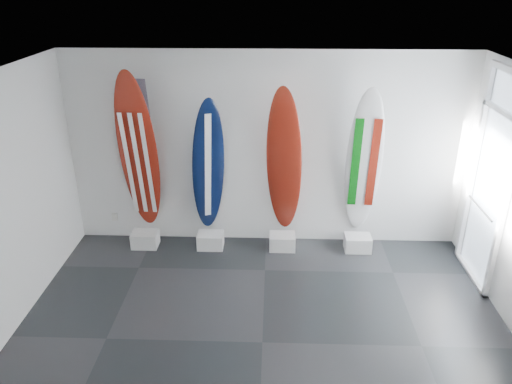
{
  "coord_description": "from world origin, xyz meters",
  "views": [
    {
      "loc": [
        0.09,
        -4.61,
        3.98
      ],
      "look_at": [
        -0.12,
        1.4,
        1.31
      ],
      "focal_mm": 34.91,
      "sensor_mm": 36.0,
      "label": 1
    }
  ],
  "objects_px": {
    "surfboard_navy": "(208,167)",
    "surfboard_italy": "(364,163)",
    "surfboard_usa": "(138,154)",
    "surfboard_swiss": "(284,162)"
  },
  "relations": [
    {
      "from": "surfboard_usa",
      "to": "surfboard_navy",
      "type": "relative_size",
      "value": 1.19
    },
    {
      "from": "surfboard_italy",
      "to": "surfboard_swiss",
      "type": "bearing_deg",
      "value": -176.33
    },
    {
      "from": "surfboard_usa",
      "to": "surfboard_swiss",
      "type": "relative_size",
      "value": 1.1
    },
    {
      "from": "surfboard_swiss",
      "to": "surfboard_italy",
      "type": "xyz_separation_m",
      "value": [
        1.17,
        0.0,
        -0.0
      ]
    },
    {
      "from": "surfboard_usa",
      "to": "surfboard_swiss",
      "type": "distance_m",
      "value": 2.16
    },
    {
      "from": "surfboard_navy",
      "to": "surfboard_italy",
      "type": "relative_size",
      "value": 0.93
    },
    {
      "from": "surfboard_usa",
      "to": "surfboard_italy",
      "type": "relative_size",
      "value": 1.1
    },
    {
      "from": "surfboard_usa",
      "to": "surfboard_navy",
      "type": "bearing_deg",
      "value": 2.99
    },
    {
      "from": "surfboard_usa",
      "to": "surfboard_italy",
      "type": "xyz_separation_m",
      "value": [
        3.33,
        0.0,
        -0.11
      ]
    },
    {
      "from": "surfboard_navy",
      "to": "surfboard_swiss",
      "type": "bearing_deg",
      "value": -21.93
    }
  ]
}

